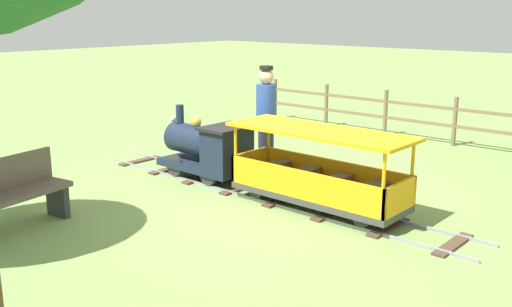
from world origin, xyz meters
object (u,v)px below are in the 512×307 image
conductor_person (266,111)px  park_bench (12,195)px  passenger_car (318,177)px  locomotive (208,148)px

conductor_person → park_bench: bearing=171.4°
passenger_car → park_bench: passenger_car is taller
locomotive → park_bench: bearing=176.0°
locomotive → passenger_car: bearing=-90.0°
locomotive → passenger_car: size_ratio=0.61×
locomotive → passenger_car: 1.93m
locomotive → passenger_car: locomotive is taller
conductor_person → locomotive: bearing=157.2°
locomotive → conductor_person: (0.86, -0.36, 0.47)m
passenger_car → conductor_person: 1.87m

